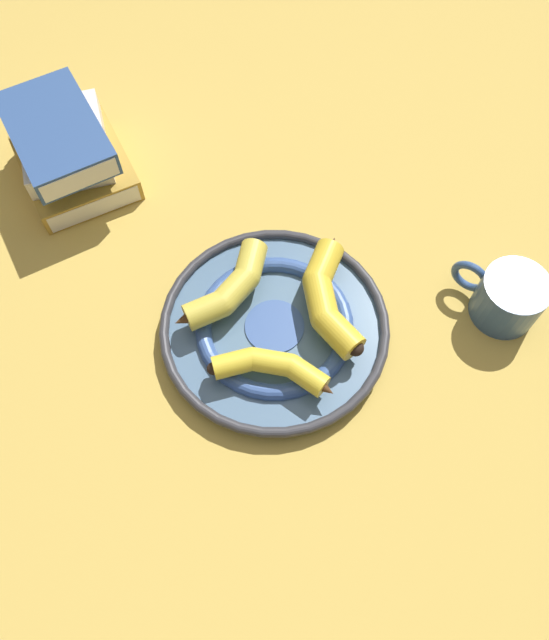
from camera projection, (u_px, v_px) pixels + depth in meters
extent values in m
plane|color=gold|center=(287.00, 347.00, 0.87)|extent=(2.80, 2.80, 0.00)
cylinder|color=slate|center=(274.00, 330.00, 0.87)|extent=(0.30, 0.30, 0.02)
torus|color=#385699|center=(274.00, 325.00, 0.85)|extent=(0.22, 0.22, 0.02)
cylinder|color=#385699|center=(274.00, 326.00, 0.86)|extent=(0.08, 0.08, 0.00)
torus|color=#333338|center=(274.00, 325.00, 0.85)|extent=(0.32, 0.32, 0.01)
cylinder|color=yellow|center=(308.00, 376.00, 0.79)|extent=(0.06, 0.05, 0.03)
cylinder|color=yellow|center=(272.00, 362.00, 0.80)|extent=(0.05, 0.04, 0.03)
cylinder|color=yellow|center=(233.00, 364.00, 0.80)|extent=(0.06, 0.05, 0.03)
sphere|color=yellow|center=(291.00, 366.00, 0.80)|extent=(0.03, 0.03, 0.03)
sphere|color=yellow|center=(252.00, 359.00, 0.80)|extent=(0.03, 0.03, 0.03)
cone|color=#472D19|center=(324.00, 388.00, 0.78)|extent=(0.03, 0.03, 0.02)
sphere|color=black|center=(213.00, 369.00, 0.80)|extent=(0.02, 0.02, 0.02)
cylinder|color=gold|center=(205.00, 311.00, 0.83)|extent=(0.06, 0.06, 0.04)
cylinder|color=gold|center=(235.00, 290.00, 0.84)|extent=(0.05, 0.06, 0.04)
cylinder|color=gold|center=(251.00, 261.00, 0.87)|extent=(0.04, 0.06, 0.04)
sphere|color=gold|center=(223.00, 303.00, 0.84)|extent=(0.04, 0.04, 0.04)
sphere|color=gold|center=(247.00, 277.00, 0.85)|extent=(0.04, 0.04, 0.04)
cone|color=#472D19|center=(187.00, 318.00, 0.82)|extent=(0.04, 0.04, 0.03)
sphere|color=black|center=(255.00, 246.00, 0.88)|extent=(0.02, 0.02, 0.02)
cylinder|color=gold|center=(324.00, 264.00, 0.86)|extent=(0.04, 0.06, 0.04)
cylinder|color=gold|center=(321.00, 300.00, 0.84)|extent=(0.06, 0.07, 0.04)
cylinder|color=gold|center=(340.00, 334.00, 0.81)|extent=(0.07, 0.07, 0.04)
sphere|color=gold|center=(317.00, 281.00, 0.85)|extent=(0.04, 0.04, 0.04)
sphere|color=gold|center=(325.00, 319.00, 0.82)|extent=(0.04, 0.04, 0.04)
cone|color=#472D19|center=(331.00, 247.00, 0.87)|extent=(0.03, 0.04, 0.03)
sphere|color=black|center=(355.00, 350.00, 0.80)|extent=(0.02, 0.02, 0.02)
cube|color=#B28933|center=(76.00, 168.00, 0.98)|extent=(0.24, 0.24, 0.04)
cube|color=white|center=(77.00, 170.00, 0.98)|extent=(0.22, 0.22, 0.03)
cube|color=silver|center=(65.00, 143.00, 0.96)|extent=(0.19, 0.21, 0.04)
cube|color=white|center=(65.00, 145.00, 0.96)|extent=(0.18, 0.20, 0.03)
cube|color=#2D4C84|center=(56.00, 134.00, 0.91)|extent=(0.23, 0.23, 0.04)
cube|color=white|center=(57.00, 136.00, 0.91)|extent=(0.22, 0.21, 0.03)
cylinder|color=#335184|center=(509.00, 299.00, 0.86)|extent=(0.09, 0.09, 0.08)
cylinder|color=#331C0F|center=(516.00, 288.00, 0.83)|extent=(0.08, 0.08, 0.00)
torus|color=#335184|center=(470.00, 276.00, 0.87)|extent=(0.06, 0.03, 0.06)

